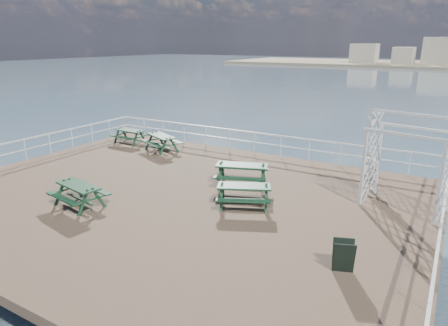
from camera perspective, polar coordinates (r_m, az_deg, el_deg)
ground at (r=15.26m, az=-7.24°, el=-4.99°), size 18.00×14.00×0.30m
railing at (r=16.95m, az=-2.30°, el=1.04°), size 17.77×13.76×1.10m
picnic_table_a at (r=23.25m, az=-13.35°, el=4.15°), size 1.80×1.48×0.85m
picnic_table_b at (r=21.21m, az=-8.93°, el=3.33°), size 2.37×2.18×0.93m
picnic_table_c at (r=15.85m, az=2.57°, el=-1.03°), size 2.45×2.21×0.98m
picnic_table_d at (r=14.78m, az=-20.05°, el=-3.70°), size 2.05×1.77×0.89m
picnic_table_e at (r=13.84m, az=2.87°, el=-4.02°), size 2.29×2.12×0.89m
trellis_arbor at (r=14.74m, az=24.65°, el=-0.58°), size 2.89×1.92×3.31m
sandwich_board at (r=10.58m, az=16.71°, el=-12.68°), size 0.63×0.55×0.86m
person at (r=16.13m, az=20.14°, el=-1.06°), size 0.71×0.69×1.64m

